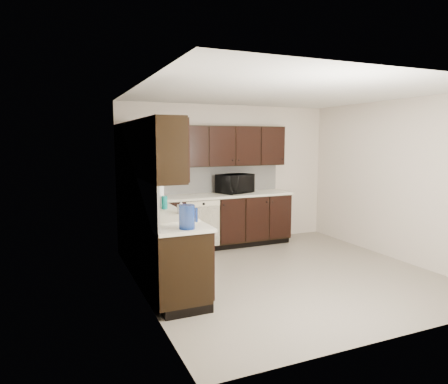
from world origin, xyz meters
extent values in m
plane|color=gray|center=(0.00, 0.00, 0.00)|extent=(4.00, 4.00, 0.00)
plane|color=white|center=(0.00, 0.00, 2.50)|extent=(4.00, 4.00, 0.00)
cube|color=beige|center=(0.00, 2.00, 1.25)|extent=(4.00, 0.02, 2.50)
cube|color=beige|center=(-2.00, 0.00, 1.25)|extent=(0.02, 4.00, 2.50)
cube|color=beige|center=(2.00, 0.00, 1.25)|extent=(0.02, 4.00, 2.50)
cube|color=beige|center=(0.00, -2.00, 1.25)|extent=(4.00, 0.02, 2.50)
cube|color=black|center=(-0.50, 1.70, 0.45)|extent=(3.00, 0.60, 0.90)
cube|color=black|center=(-1.70, 0.30, 0.45)|extent=(0.60, 2.20, 0.90)
cube|color=black|center=(-0.50, 1.73, 0.05)|extent=(3.00, 0.54, 0.10)
cube|color=black|center=(-1.67, 0.30, 0.05)|extent=(0.54, 2.20, 0.10)
cube|color=beige|center=(-0.50, 1.70, 0.92)|extent=(3.03, 0.63, 0.04)
cube|color=beige|center=(-1.70, 0.30, 0.92)|extent=(0.63, 2.23, 0.04)
cube|color=silver|center=(-0.50, 1.99, 1.18)|extent=(3.00, 0.02, 0.48)
cube|color=silver|center=(-1.99, 0.60, 1.18)|extent=(0.02, 2.80, 0.48)
cube|color=black|center=(-0.50, 1.83, 1.77)|extent=(3.00, 0.33, 0.70)
cube|color=black|center=(-1.83, 0.43, 1.77)|extent=(0.33, 2.47, 0.70)
cube|color=beige|center=(-0.70, 1.41, 0.50)|extent=(0.58, 0.02, 0.78)
cube|color=beige|center=(-0.70, 1.40, 0.84)|extent=(0.58, 0.03, 0.08)
cylinder|color=black|center=(-0.70, 1.39, 0.84)|extent=(0.04, 0.02, 0.04)
cube|color=beige|center=(-1.68, 0.00, 0.95)|extent=(0.54, 0.82, 0.03)
cube|color=beige|center=(-1.68, -0.20, 0.86)|extent=(0.42, 0.34, 0.16)
cube|color=beige|center=(-1.68, 0.20, 0.86)|extent=(0.42, 0.34, 0.16)
cylinder|color=silver|center=(-1.90, 0.00, 1.07)|extent=(0.03, 0.03, 0.26)
cylinder|color=silver|center=(-1.85, 0.00, 1.19)|extent=(0.14, 0.02, 0.02)
cylinder|color=#B2B2B7|center=(-1.68, -0.20, 0.89)|extent=(0.20, 0.20, 0.10)
imported|color=black|center=(0.03, 1.74, 1.11)|extent=(0.71, 0.60, 0.33)
imported|color=gray|center=(-1.48, 0.10, 1.03)|extent=(0.09, 0.09, 0.19)
imported|color=gray|center=(-1.81, 0.89, 1.07)|extent=(0.11, 0.11, 0.26)
cube|color=#B2B3B5|center=(-1.75, 1.68, 1.05)|extent=(0.41, 0.33, 0.23)
cube|color=silver|center=(-1.69, 1.35, 1.04)|extent=(0.57, 0.48, 0.19)
cylinder|color=navy|center=(-1.66, -0.70, 1.07)|extent=(0.20, 0.20, 0.26)
cylinder|color=#0B7D76|center=(-1.56, 0.60, 1.03)|extent=(0.08, 0.08, 0.18)
cylinder|color=white|center=(-1.60, 0.75, 1.11)|extent=(0.17, 0.17, 0.33)
camera|label=1|loc=(-2.94, -4.66, 1.87)|focal=32.00mm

